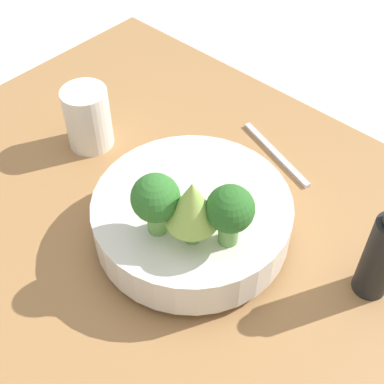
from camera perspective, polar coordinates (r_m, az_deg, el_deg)
ground_plane at (r=0.76m, az=0.18°, el=-9.89°), size 6.00×6.00×0.00m
table at (r=0.74m, az=0.19°, el=-8.88°), size 1.08×0.79×0.05m
bowl at (r=0.72m, az=-0.00°, el=-2.75°), size 0.27×0.27×0.07m
broccoli_floret_left at (r=0.62m, az=4.08°, el=-2.06°), size 0.06×0.06×0.09m
romanesco_piece_far at (r=0.61m, az=0.01°, el=-1.35°), size 0.06×0.06×0.10m
broccoli_floret_back at (r=0.63m, az=-3.89°, el=-0.87°), size 0.06×0.06×0.09m
cup at (r=0.87m, az=-11.06°, el=7.76°), size 0.07×0.07×0.10m
pepper_mill at (r=0.69m, az=19.67°, el=-6.19°), size 0.04×0.04×0.15m
fork at (r=0.87m, az=8.92°, el=4.06°), size 0.16×0.06×0.01m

